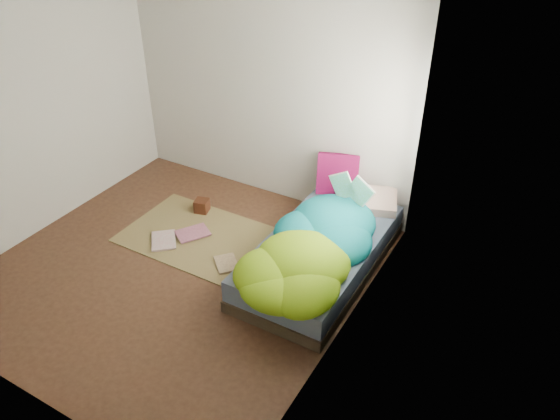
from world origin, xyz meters
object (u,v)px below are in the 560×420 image
at_px(floor_book_b, 189,227).
at_px(open_book, 351,180).
at_px(floor_book_a, 152,242).
at_px(bed, 320,255).
at_px(pillow_magenta, 338,174).
at_px(wooden_box, 202,206).

bearing_deg(floor_book_b, open_book, 52.34).
bearing_deg(floor_book_a, bed, -24.02).
height_order(pillow_magenta, floor_book_a, pillow_magenta).
height_order(pillow_magenta, floor_book_b, pillow_magenta).
xyz_separation_m(bed, pillow_magenta, (-0.26, 0.91, 0.39)).
relative_size(open_book, floor_book_a, 1.19).
relative_size(bed, floor_book_b, 5.80).
bearing_deg(open_book, floor_book_b, -152.03).
xyz_separation_m(wooden_box, floor_book_b, (0.08, -0.36, -0.06)).
bearing_deg(floor_book_a, pillow_magenta, 3.37).
bearing_deg(open_book, pillow_magenta, 135.45).
bearing_deg(open_book, floor_book_a, -143.02).
xyz_separation_m(wooden_box, floor_book_a, (-0.10, -0.77, -0.06)).
bearing_deg(open_book, wooden_box, -164.20).
distance_m(pillow_magenta, floor_book_a, 2.13).
distance_m(bed, open_book, 0.80).
distance_m(pillow_magenta, open_book, 0.60).
distance_m(open_book, floor_book_a, 2.21).
bearing_deg(floor_book_a, open_book, -12.02).
height_order(wooden_box, floor_book_a, wooden_box).
relative_size(open_book, wooden_box, 2.76).
distance_m(wooden_box, floor_book_a, 0.77).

